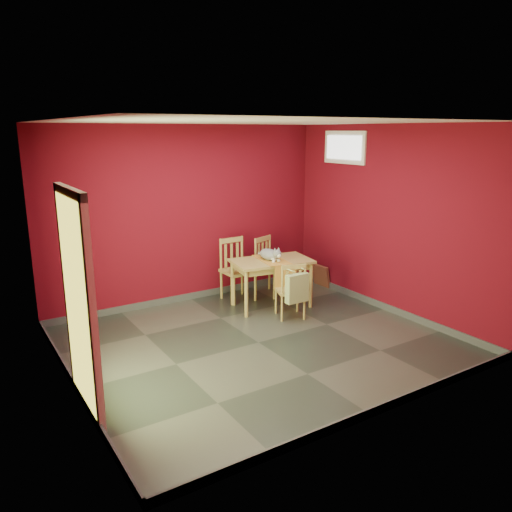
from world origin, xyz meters
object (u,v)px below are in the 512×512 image
chair_near (291,289)px  cat (269,252)px  chair_far_left (237,269)px  tote_bag (297,288)px  picture_frame (321,275)px  chair_far_right (270,265)px  dining_table (271,266)px

chair_near → cat: (0.00, 0.56, 0.42)m
chair_far_left → tote_bag: chair_far_left is taller
chair_far_left → tote_bag: bearing=-81.6°
cat → picture_frame: bearing=17.6°
tote_bag → cat: size_ratio=1.02×
chair_far_right → cat: cat is taller
chair_far_right → cat: bearing=-124.8°
chair_near → cat: size_ratio=1.78×
tote_bag → chair_near: bearing=77.7°
chair_near → tote_bag: bearing=-102.3°
cat → chair_near: bearing=-88.1°
dining_table → chair_near: chair_near is taller
chair_far_left → tote_bag: (0.19, -1.32, 0.00)m
dining_table → chair_near: size_ratio=1.54×
chair_far_left → picture_frame: bearing=-7.3°
dining_table → chair_near: bearing=-93.6°
chair_far_right → picture_frame: (0.97, -0.14, -0.29)m
dining_table → cat: bearing=149.3°
chair_near → cat: 0.70m
chair_far_left → cat: (0.24, -0.56, 0.35)m
chair_far_left → picture_frame: chair_far_left is taller
picture_frame → cat: bearing=-164.7°
tote_bag → cat: bearing=86.4°
dining_table → tote_bag: size_ratio=2.68×
chair_far_left → picture_frame: 1.60m
dining_table → tote_bag: tote_bag is taller
tote_bag → picture_frame: bearing=39.3°
chair_far_right → chair_near: size_ratio=1.14×
dining_table → chair_near: (-0.03, -0.54, -0.22)m
chair_far_left → chair_near: 1.15m
dining_table → cat: cat is taller
chair_far_right → chair_near: chair_far_right is taller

